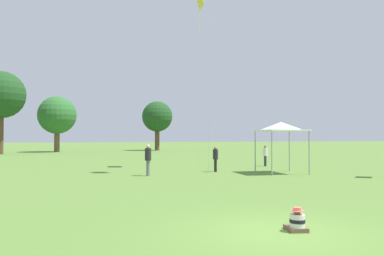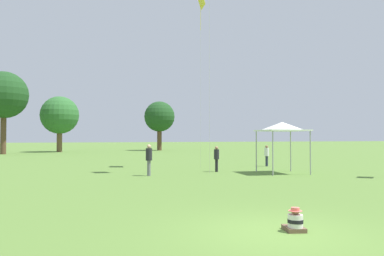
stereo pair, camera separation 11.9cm
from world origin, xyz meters
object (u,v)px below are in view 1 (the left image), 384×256
object	(u,v)px
person_standing_2	(265,154)
kite_0	(199,2)
distant_tree_2	(57,115)
canopy_tent	(281,127)
person_standing_4	(148,157)
distant_tree_0	(1,95)
seated_toddler	(297,222)
person_standing_0	(215,157)
distant_tree_1	(157,117)

from	to	relation	value
person_standing_2	kite_0	bearing A→B (deg)	68.31
kite_0	distant_tree_2	world-z (taller)	kite_0
canopy_tent	kite_0	world-z (taller)	kite_0
person_standing_4	distant_tree_2	size ratio (longest dim) A/B	0.22
kite_0	distant_tree_0	xyz separation A→B (m)	(-17.26, 27.32, -4.44)
person_standing_4	canopy_tent	size ratio (longest dim) A/B	0.57
distant_tree_0	seated_toddler	bearing A→B (deg)	-73.36
kite_0	distant_tree_0	bearing A→B (deg)	83.68
seated_toddler	person_standing_0	xyz separation A→B (m)	(3.69, 14.44, 0.74)
person_standing_2	distant_tree_2	xyz separation A→B (m)	(-15.83, 33.16, 4.45)
person_standing_2	distant_tree_1	size ratio (longest dim) A/B	0.20
kite_0	distant_tree_2	bearing A→B (deg)	69.42
seated_toddler	person_standing_4	size ratio (longest dim) A/B	0.35
seated_toddler	canopy_tent	size ratio (longest dim) A/B	0.20
person_standing_2	distant_tree_0	size ratio (longest dim) A/B	0.15
kite_0	person_standing_2	bearing A→B (deg)	-41.97
seated_toddler	distant_tree_0	bearing A→B (deg)	119.25
distant_tree_1	person_standing_4	bearing A→B (deg)	-103.46
person_standing_2	canopy_tent	bearing A→B (deg)	142.50
person_standing_2	person_standing_0	bearing A→B (deg)	101.88
canopy_tent	person_standing_4	bearing A→B (deg)	172.57
person_standing_0	person_standing_4	bearing A→B (deg)	-67.22
seated_toddler	person_standing_4	distance (m)	13.39
person_standing_0	distant_tree_0	distance (m)	35.76
kite_0	distant_tree_1	distance (m)	35.51
canopy_tent	distant_tree_0	xyz separation A→B (m)	(-20.59, 32.81, 4.73)
canopy_tent	kite_0	bearing A→B (deg)	121.28
distant_tree_0	distant_tree_2	xyz separation A→B (m)	(6.57, 5.54, -2.16)
distant_tree_0	distant_tree_1	distance (m)	23.23
person_standing_2	distant_tree_2	size ratio (longest dim) A/B	0.19
person_standing_0	distant_tree_1	world-z (taller)	distant_tree_1
person_standing_4	distant_tree_1	size ratio (longest dim) A/B	0.22
person_standing_0	distant_tree_2	distance (m)	37.98
person_standing_0	distant_tree_0	world-z (taller)	distant_tree_0
person_standing_2	distant_tree_0	distance (m)	36.17
distant_tree_0	distant_tree_2	bearing A→B (deg)	40.11
seated_toddler	distant_tree_0	xyz separation A→B (m)	(-13.48, 45.11, 7.31)
canopy_tent	distant_tree_0	distance (m)	39.03
distant_tree_1	distant_tree_2	bearing A→B (deg)	-173.59
distant_tree_0	distant_tree_2	size ratio (longest dim) A/B	1.29
person_standing_2	distant_tree_1	xyz separation A→B (m)	(-0.43, 34.89, 4.56)
canopy_tent	distant_tree_1	size ratio (longest dim) A/B	0.39
person_standing_0	distant_tree_1	size ratio (longest dim) A/B	0.20
distant_tree_1	kite_0	bearing A→B (deg)	-97.76
seated_toddler	person_standing_4	world-z (taller)	person_standing_4
seated_toddler	person_standing_4	bearing A→B (deg)	106.26
person_standing_0	distant_tree_2	xyz separation A→B (m)	(-10.60, 36.21, 4.41)
distant_tree_0	kite_0	bearing A→B (deg)	-57.72
person_standing_4	distant_tree_0	world-z (taller)	distant_tree_0
distant_tree_2	distant_tree_0	bearing A→B (deg)	-139.89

